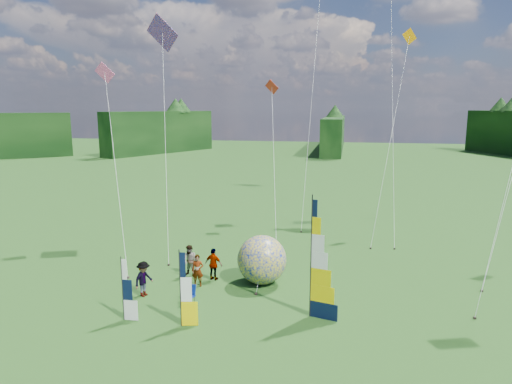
% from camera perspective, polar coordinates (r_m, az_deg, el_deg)
% --- Properties ---
extents(ground, '(220.00, 220.00, 0.00)m').
position_cam_1_polar(ground, '(19.25, 0.60, -18.67)').
color(ground, '#386F26').
rests_on(ground, ground).
extents(treeline_ring, '(210.00, 210.00, 8.00)m').
position_cam_1_polar(treeline_ring, '(17.65, 0.62, -7.26)').
color(treeline_ring, '#234918').
rests_on(treeline_ring, ground).
extents(feather_banner_main, '(1.44, 0.47, 5.45)m').
position_cam_1_polar(feather_banner_main, '(20.69, 6.89, -8.34)').
color(feather_banner_main, black).
rests_on(feather_banner_main, ground).
extents(side_banner_left, '(0.94, 0.30, 3.35)m').
position_cam_1_polar(side_banner_left, '(20.31, -9.45, -11.95)').
color(side_banner_left, '#F1CF00').
rests_on(side_banner_left, ground).
extents(side_banner_far, '(0.86, 0.13, 2.86)m').
position_cam_1_polar(side_banner_far, '(21.51, -16.34, -11.63)').
color(side_banner_far, white).
rests_on(side_banner_far, ground).
extents(bol_inflatable, '(3.21, 3.21, 2.65)m').
position_cam_1_polar(bol_inflatable, '(24.77, 0.74, -8.46)').
color(bol_inflatable, '#001792').
rests_on(bol_inflatable, ground).
extents(spectator_a, '(0.67, 0.48, 1.73)m').
position_cam_1_polar(spectator_a, '(24.75, -7.31, -9.70)').
color(spectator_a, '#66594C').
rests_on(spectator_a, ground).
extents(spectator_b, '(0.95, 0.64, 1.79)m').
position_cam_1_polar(spectator_b, '(26.16, -8.24, -8.52)').
color(spectator_b, '#66594C').
rests_on(spectator_b, ground).
extents(spectator_c, '(0.76, 1.24, 1.81)m').
position_cam_1_polar(spectator_c, '(23.99, -13.87, -10.50)').
color(spectator_c, '#66594C').
rests_on(spectator_c, ground).
extents(spectator_d, '(1.13, 0.67, 1.80)m').
position_cam_1_polar(spectator_d, '(25.46, -5.31, -8.99)').
color(spectator_d, '#66594C').
rests_on(spectator_d, ground).
extents(camp_chair, '(0.68, 0.68, 0.97)m').
position_cam_1_polar(camp_chair, '(22.74, -8.45, -12.64)').
color(camp_chair, navy).
rests_on(camp_chair, ground).
extents(kite_whale, '(6.57, 16.45, 21.37)m').
position_cam_1_polar(kite_whale, '(37.27, 16.76, 12.10)').
color(kite_whale, black).
rests_on(kite_whale, ground).
extents(kite_rainbow_delta, '(10.14, 13.54, 16.89)m').
position_cam_1_polar(kite_rainbow_delta, '(30.85, -11.35, 8.59)').
color(kite_rainbow_delta, '#DA402C').
rests_on(kite_rainbow_delta, ground).
extents(small_kite_red, '(6.91, 11.29, 12.01)m').
position_cam_1_polar(small_kite_red, '(33.44, 2.26, 4.73)').
color(small_kite_red, red).
rests_on(small_kite_red, ground).
extents(small_kite_orange, '(8.12, 10.73, 15.75)m').
position_cam_1_polar(small_kite_orange, '(34.44, 16.60, 7.59)').
color(small_kite_orange, orange).
rests_on(small_kite_orange, ground).
extents(small_kite_pink, '(7.64, 10.09, 12.95)m').
position_cam_1_polar(small_kite_pink, '(29.67, -17.26, 4.43)').
color(small_kite_pink, '#EB5493').
rests_on(small_kite_pink, ground).
extents(small_kite_green, '(7.75, 13.73, 21.99)m').
position_cam_1_polar(small_kite_green, '(39.06, 7.04, 12.83)').
color(small_kite_green, green).
rests_on(small_kite_green, ground).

